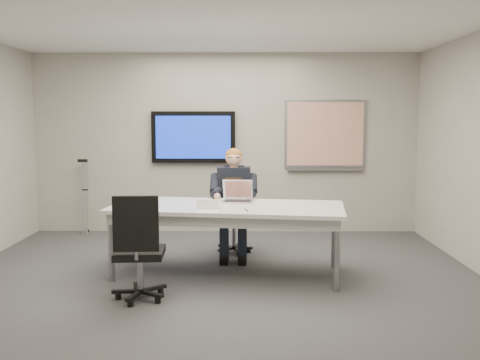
{
  "coord_description": "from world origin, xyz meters",
  "views": [
    {
      "loc": [
        0.29,
        -5.38,
        1.78
      ],
      "look_at": [
        0.24,
        0.75,
        1.08
      ],
      "focal_mm": 40.0,
      "sensor_mm": 36.0,
      "label": 1
    }
  ],
  "objects_px": {
    "office_chair_near": "(139,267)",
    "seated_person": "(234,214)",
    "conference_table": "(228,213)",
    "office_chair_far": "(234,231)",
    "laptop": "(238,196)"
  },
  "relations": [
    {
      "from": "office_chair_near",
      "to": "seated_person",
      "type": "height_order",
      "value": "seated_person"
    },
    {
      "from": "conference_table",
      "to": "office_chair_far",
      "type": "xyz_separation_m",
      "value": [
        0.05,
        1.03,
        -0.42
      ]
    },
    {
      "from": "seated_person",
      "to": "laptop",
      "type": "distance_m",
      "value": 0.59
    },
    {
      "from": "conference_table",
      "to": "office_chair_far",
      "type": "relative_size",
      "value": 2.9
    },
    {
      "from": "office_chair_near",
      "to": "seated_person",
      "type": "distance_m",
      "value": 1.92
    },
    {
      "from": "office_chair_far",
      "to": "seated_person",
      "type": "xyz_separation_m",
      "value": [
        0.0,
        -0.25,
        0.27
      ]
    },
    {
      "from": "conference_table",
      "to": "office_chair_near",
      "type": "height_order",
      "value": "office_chair_near"
    },
    {
      "from": "seated_person",
      "to": "laptop",
      "type": "bearing_deg",
      "value": -83.64
    },
    {
      "from": "office_chair_far",
      "to": "laptop",
      "type": "xyz_separation_m",
      "value": [
        0.06,
        -0.75,
        0.57
      ]
    },
    {
      "from": "office_chair_near",
      "to": "laptop",
      "type": "distance_m",
      "value": 1.61
    },
    {
      "from": "conference_table",
      "to": "office_chair_near",
      "type": "bearing_deg",
      "value": -125.04
    },
    {
      "from": "laptop",
      "to": "office_chair_far",
      "type": "bearing_deg",
      "value": 100.96
    },
    {
      "from": "office_chair_far",
      "to": "office_chair_near",
      "type": "bearing_deg",
      "value": -115.83
    },
    {
      "from": "office_chair_far",
      "to": "office_chair_near",
      "type": "height_order",
      "value": "office_chair_near"
    },
    {
      "from": "office_chair_near",
      "to": "laptop",
      "type": "relative_size",
      "value": 2.8
    }
  ]
}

